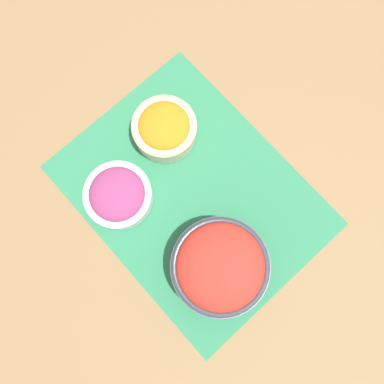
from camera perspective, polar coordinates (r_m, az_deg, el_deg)
The scene contains 5 objects.
ground_plane at distance 0.73m, azimuth 0.00°, elevation -0.47°, with size 3.00×3.00×0.00m, color olive.
placemat at distance 0.73m, azimuth 0.00°, elevation -0.44°, with size 0.48×0.37×0.00m.
onion_bowl at distance 0.71m, azimuth -11.21°, elevation -0.44°, with size 0.13×0.13×0.06m.
carrot_bowl at distance 0.73m, azimuth -4.21°, elevation 9.67°, with size 0.12×0.12×0.06m.
tomato_bowl at distance 0.67m, azimuth 4.25°, elevation -11.23°, with size 0.17×0.17×0.10m.
Camera 1 is at (0.09, -0.08, 0.72)m, focal length 35.00 mm.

